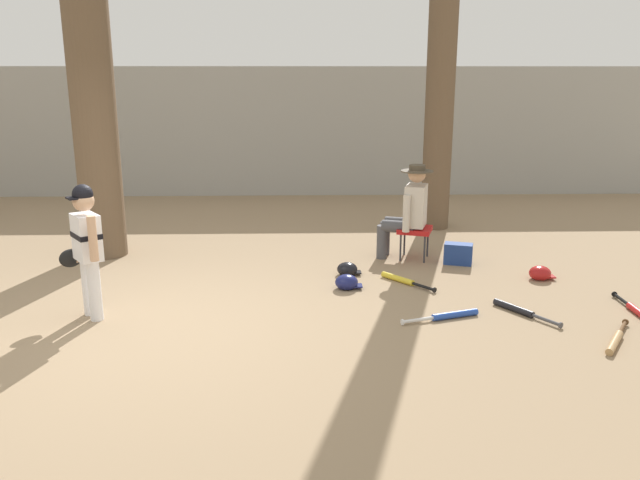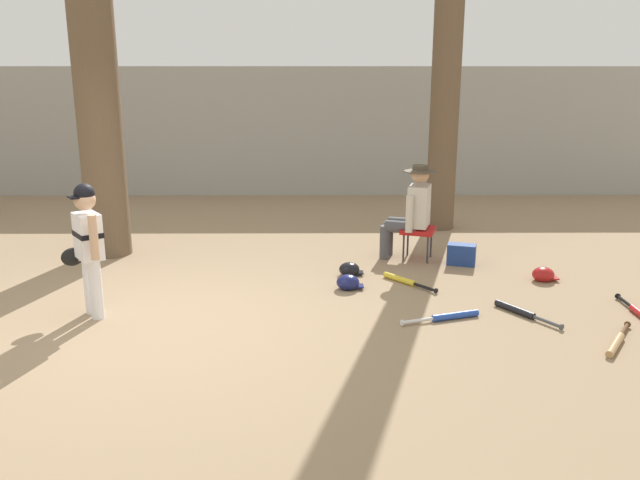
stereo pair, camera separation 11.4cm
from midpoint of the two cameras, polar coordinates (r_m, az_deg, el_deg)
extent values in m
plane|color=#937A5B|center=(6.14, -15.40, -7.89)|extent=(60.00, 60.00, 0.00)
cube|color=#9E9E99|center=(12.50, -8.41, 9.52)|extent=(18.00, 0.36, 2.41)
cylinder|color=brown|center=(8.54, -20.53, 18.07)|extent=(0.55, 0.55, 5.87)
cone|color=brown|center=(8.82, -18.83, -1.24)|extent=(0.84, 0.84, 0.33)
cylinder|color=brown|center=(9.71, 10.49, 16.54)|extent=(0.42, 0.42, 5.31)
cone|color=brown|center=(9.97, 9.78, 1.14)|extent=(0.59, 0.59, 0.25)
cylinder|color=white|center=(6.48, -19.89, -4.30)|extent=(0.12, 0.12, 0.58)
cylinder|color=white|center=(6.64, -20.38, -3.88)|extent=(0.12, 0.12, 0.58)
cube|color=white|center=(6.42, -20.54, 0.23)|extent=(0.34, 0.36, 0.44)
cube|color=black|center=(6.42, -20.56, 0.42)|extent=(0.35, 0.37, 0.05)
sphere|color=tan|center=(6.35, -20.82, 3.29)|extent=(0.20, 0.20, 0.20)
sphere|color=black|center=(6.34, -20.87, 3.82)|extent=(0.19, 0.19, 0.19)
cube|color=black|center=(6.32, -21.63, 3.48)|extent=(0.16, 0.17, 0.02)
cylinder|color=tan|center=(6.18, -20.07, 0.12)|extent=(0.11, 0.11, 0.42)
cylinder|color=tan|center=(6.63, -21.35, -0.14)|extent=(0.11, 0.11, 0.40)
ellipsoid|color=black|center=(6.67, -21.77, -1.51)|extent=(0.25, 0.23, 0.18)
cube|color=red|center=(8.15, 8.04, 0.92)|extent=(0.50, 0.50, 0.06)
cylinder|color=#333338|center=(8.08, 6.78, -0.56)|extent=(0.02, 0.02, 0.38)
cylinder|color=#333338|center=(8.36, 7.14, -0.04)|extent=(0.02, 0.02, 0.38)
cylinder|color=#333338|center=(8.03, 8.89, -0.72)|extent=(0.02, 0.02, 0.38)
cylinder|color=#333338|center=(8.32, 9.18, -0.19)|extent=(0.02, 0.02, 0.38)
cylinder|color=#47474C|center=(8.16, 5.12, -0.17)|extent=(0.13, 0.13, 0.43)
cylinder|color=#47474C|center=(8.35, 5.40, 0.16)|extent=(0.13, 0.13, 0.43)
cylinder|color=#47474C|center=(8.07, 6.54, 1.20)|extent=(0.43, 0.27, 0.15)
cylinder|color=#47474C|center=(8.27, 6.79, 1.51)|extent=(0.43, 0.27, 0.15)
cube|color=beige|center=(8.08, 8.12, 3.05)|extent=(0.34, 0.42, 0.52)
cylinder|color=beige|center=(7.89, 7.29, 2.35)|extent=(0.11, 0.11, 0.46)
cylinder|color=beige|center=(8.32, 7.79, 2.97)|extent=(0.11, 0.11, 0.46)
sphere|color=tan|center=(8.01, 8.22, 5.85)|extent=(0.22, 0.22, 0.22)
cylinder|color=#4C4233|center=(8.01, 8.23, 6.09)|extent=(0.40, 0.40, 0.02)
cylinder|color=#4C4233|center=(8.00, 8.24, 6.32)|extent=(0.20, 0.20, 0.09)
cube|color=navy|center=(8.08, 11.80, -1.21)|extent=(0.38, 0.27, 0.26)
cylinder|color=#2347AD|center=(6.35, 11.43, -6.53)|extent=(0.48, 0.21, 0.07)
cylinder|color=silver|center=(6.16, 8.17, -7.06)|extent=(0.32, 0.13, 0.03)
cylinder|color=silver|center=(6.09, 6.81, -7.27)|extent=(0.03, 0.06, 0.06)
cylinder|color=black|center=(6.66, 16.37, -5.83)|extent=(0.31, 0.43, 0.07)
cylinder|color=#4C4C51|center=(6.44, 19.03, -6.76)|extent=(0.20, 0.28, 0.03)
cylinder|color=#4C4C51|center=(6.36, 20.15, -7.14)|extent=(0.06, 0.04, 0.06)
cylinder|color=yellow|center=(7.33, 6.49, -3.43)|extent=(0.34, 0.39, 0.07)
cylinder|color=black|center=(7.09, 8.75, -4.13)|extent=(0.22, 0.25, 0.03)
cylinder|color=black|center=(7.00, 9.70, -4.42)|extent=(0.05, 0.05, 0.06)
cylinder|color=black|center=(7.30, 24.85, -4.83)|extent=(0.04, 0.33, 0.03)
cylinder|color=black|center=(7.44, 24.33, -4.42)|extent=(0.06, 0.02, 0.06)
cylinder|color=tan|center=(6.15, 24.25, -8.33)|extent=(0.33, 0.44, 0.07)
cylinder|color=brown|center=(6.52, 24.87, -7.09)|extent=(0.21, 0.28, 0.03)
cylinder|color=brown|center=(6.67, 25.10, -6.63)|extent=(0.06, 0.05, 0.06)
ellipsoid|color=navy|center=(7.03, 1.91, -3.78)|extent=(0.25, 0.23, 0.17)
cube|color=navy|center=(7.05, 2.89, -4.07)|extent=(0.10, 0.13, 0.02)
ellipsoid|color=#A81919|center=(7.74, 18.59, -2.82)|extent=(0.25, 0.23, 0.17)
cube|color=#A81919|center=(7.80, 19.39, -3.07)|extent=(0.10, 0.12, 0.02)
ellipsoid|color=black|center=(7.50, 2.00, -2.61)|extent=(0.24, 0.22, 0.16)
cube|color=black|center=(7.52, 2.87, -2.88)|extent=(0.10, 0.12, 0.02)
camera|label=1|loc=(0.06, -90.54, -0.14)|focal=35.95mm
camera|label=2|loc=(0.06, 89.46, 0.14)|focal=35.95mm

